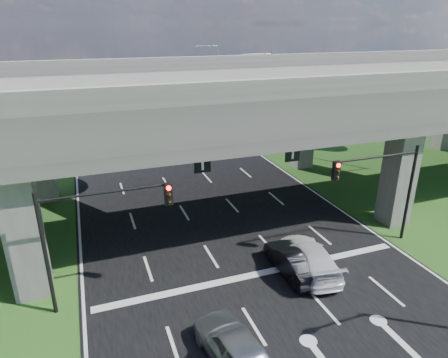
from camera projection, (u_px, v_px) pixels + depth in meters
ground at (290, 317)px, 18.13m from camera, size 160.00×160.00×0.00m
road at (218, 221)px, 26.88m from camera, size 18.00×120.00×0.03m
overpass at (207, 99)px, 25.76m from camera, size 80.00×15.00×10.00m
signal_right at (383, 180)px, 22.56m from camera, size 5.76×0.54×6.00m
signal_left at (95, 224)px, 17.57m from camera, size 5.76×0.54×6.00m
streetlight_far at (266, 94)px, 40.24m from camera, size 3.38×0.25×10.00m
streetlight_beyond at (215, 76)px, 54.24m from camera, size 3.38×0.25×10.00m
tree_left_near at (6, 117)px, 34.70m from camera, size 4.50×4.50×7.80m
tree_left_far at (32, 87)px, 48.91m from camera, size 4.80×4.80×8.32m
tree_right_near at (274, 99)px, 45.17m from camera, size 4.20×4.20×7.28m
tree_right_mid at (267, 90)px, 53.25m from camera, size 3.91×3.90×6.76m
tree_right_far at (219, 79)px, 58.74m from camera, size 4.50×4.50×7.80m
car_silver at (236, 348)px, 15.28m from camera, size 2.46×4.91×1.61m
car_dark at (293, 261)px, 21.06m from camera, size 1.59×4.39×1.44m
car_white at (309, 257)px, 21.35m from camera, size 2.80×5.42×1.50m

